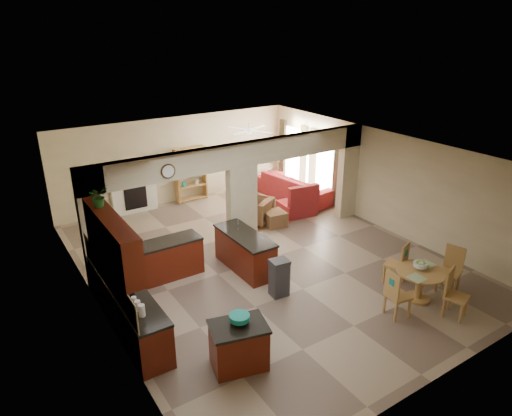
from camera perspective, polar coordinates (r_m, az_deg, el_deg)
floor at (r=11.51m, az=0.90°, el=-6.52°), size 10.00×10.00×0.00m
ceiling at (r=10.46m, az=0.99°, el=7.06°), size 10.00×10.00×0.00m
wall_back at (r=15.09m, az=-9.77°, el=5.96°), size 8.00×0.00×8.00m
wall_front at (r=7.77m, az=22.47°, el=-11.80°), size 8.00×0.00×8.00m
wall_left at (r=9.47m, az=-19.65°, el=-5.04°), size 0.00×10.00×10.00m
wall_right at (r=13.43m, az=15.28°, el=3.46°), size 0.00×10.00×10.00m
partition_left_pier at (r=10.42m, az=-19.46°, el=-2.50°), size 0.60×0.25×2.80m
partition_center_pier at (r=11.80m, az=-1.78°, el=0.13°), size 0.80×0.25×2.20m
partition_right_pier at (r=13.87m, az=11.41°, el=4.40°), size 0.60×0.25×2.80m
partition_header at (r=11.35m, az=-1.86°, el=6.70°), size 8.00×0.25×0.60m
kitchen_counter at (r=9.86m, az=-14.39°, el=-9.48°), size 2.52×3.29×1.48m
upper_cabinets at (r=8.58m, az=-17.58°, el=-3.78°), size 0.35×2.40×0.90m
peninsula at (r=10.93m, az=-1.38°, el=-5.48°), size 0.70×1.85×0.91m
wall_clock at (r=10.38m, az=-10.92°, el=4.53°), size 0.34×0.03×0.34m
rug at (r=13.68m, az=0.17°, el=-1.65°), size 1.60×1.30×0.01m
fireplace at (r=14.66m, az=-15.03°, el=1.79°), size 1.60×0.35×1.20m
shelving_unit at (r=15.21m, az=-8.17°, el=4.22°), size 1.00×0.32×1.80m
window_a at (r=15.01m, az=8.67°, el=5.14°), size 0.02×0.90×1.90m
window_b at (r=16.26m, az=4.70°, el=6.65°), size 0.02×0.90×1.90m
glazed_door at (r=15.67m, az=6.58°, el=5.40°), size 0.02×0.70×2.10m
drape_a_left at (r=14.56m, az=10.10°, el=4.52°), size 0.10×0.28×2.30m
drape_a_right at (r=15.41m, az=7.08°, el=5.68°), size 0.10×0.28×2.30m
drape_b_left at (r=15.78m, az=5.92°, el=6.13°), size 0.10×0.28×2.30m
drape_b_right at (r=16.70m, az=3.33°, el=7.10°), size 0.10×0.28×2.30m
ceiling_fan at (r=13.76m, az=-0.85°, el=9.70°), size 1.00×1.00×0.10m
kitchen_island at (r=8.12m, az=-2.17°, el=-16.80°), size 1.10×0.90×0.83m
teal_bowl at (r=7.87m, az=-2.08°, el=-13.70°), size 0.35×0.35×0.17m
trash_can at (r=9.97m, az=2.91°, el=-8.86°), size 0.40×0.35×0.78m
dining_table at (r=10.36m, az=19.83°, el=-8.47°), size 1.02×1.02×0.70m
fruit_bowl at (r=10.29m, az=19.87°, el=-6.75°), size 0.30×0.30×0.16m
sofa at (r=15.39m, az=4.77°, el=2.65°), size 2.91×1.44×0.81m
chaise at (r=14.18m, az=5.09°, el=0.01°), size 1.11×0.95×0.41m
armchair at (r=13.45m, az=0.02°, el=-0.30°), size 1.14×1.15×0.78m
ottoman at (r=13.34m, az=2.33°, el=-1.32°), size 0.66×0.66×0.43m
plant at (r=8.85m, az=-19.12°, el=1.41°), size 0.45×0.42×0.40m
chair_north at (r=10.77m, az=17.47°, el=-6.44°), size 0.54×0.54×1.02m
chair_east at (r=10.94m, az=23.23°, el=-6.81°), size 0.51×0.51×1.02m
chair_south at (r=10.05m, az=23.43°, el=-9.51°), size 0.53×0.53×1.02m
chair_west at (r=9.61m, az=17.02°, el=-10.06°), size 0.48×0.48×1.02m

